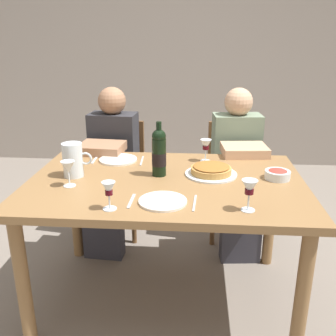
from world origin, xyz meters
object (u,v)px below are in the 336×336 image
at_px(wine_glass_centre, 206,146).
at_px(dinner_plate_right_setting, 118,160).
at_px(water_pitcher, 73,162).
at_px(salad_bowl, 278,174).
at_px(dining_table, 166,195).
at_px(baked_tart, 211,170).
at_px(diner_right, 238,167).
at_px(dinner_plate_left_setting, 163,201).
at_px(chair_right, 232,171).
at_px(wine_glass_right_diner, 68,168).
at_px(chair_left, 119,170).
at_px(diner_left, 110,165).
at_px(wine_bottle, 159,153).
at_px(wine_glass_left_diner, 249,189).
at_px(wine_glass_spare, 109,190).

distance_m(wine_glass_centre, dinner_plate_right_setting, 0.56).
bearing_deg(water_pitcher, salad_bowl, 2.25).
bearing_deg(dining_table, baked_tart, 21.42).
bearing_deg(diner_right, water_pitcher, 28.10).
bearing_deg(baked_tart, salad_bowl, -5.42).
bearing_deg(dinner_plate_left_setting, chair_right, 70.24).
height_order(wine_glass_right_diner, chair_left, wine_glass_right_diner).
height_order(diner_left, chair_right, diner_left).
relative_size(baked_tart, chair_right, 0.34).
height_order(baked_tart, dinner_plate_right_setting, baked_tart).
distance_m(wine_glass_right_diner, chair_right, 1.44).
relative_size(dinner_plate_left_setting, dinner_plate_right_setting, 0.97).
bearing_deg(wine_glass_right_diner, chair_left, 87.09).
xyz_separation_m(salad_bowl, diner_left, (-1.07, 0.58, -0.17)).
bearing_deg(wine_bottle, wine_glass_left_diner, -43.73).
height_order(baked_tart, diner_left, diner_left).
bearing_deg(dinner_plate_right_setting, wine_bottle, -40.53).
relative_size(dining_table, diner_left, 1.29).
xyz_separation_m(dinner_plate_left_setting, chair_left, (-0.45, 1.18, -0.27)).
relative_size(diner_left, diner_right, 1.00).
bearing_deg(chair_left, dinner_plate_left_setting, 115.63).
xyz_separation_m(dining_table, wine_glass_right_diner, (-0.49, -0.13, 0.19)).
xyz_separation_m(water_pitcher, diner_left, (0.06, 0.62, -0.23)).
bearing_deg(diner_right, wine_glass_centre, 47.85).
xyz_separation_m(water_pitcher, wine_glass_spare, (0.29, -0.41, 0.01)).
distance_m(wine_bottle, wine_glass_left_diner, 0.62).
bearing_deg(salad_bowl, diner_left, 151.53).
height_order(wine_glass_spare, dinner_plate_left_setting, wine_glass_spare).
height_order(dining_table, dinner_plate_left_setting, dinner_plate_left_setting).
distance_m(baked_tart, wine_glass_right_diner, 0.78).
distance_m(salad_bowl, chair_right, 0.91).
height_order(wine_glass_spare, chair_left, wine_glass_spare).
xyz_separation_m(wine_glass_centre, dinner_plate_right_setting, (-0.55, -0.03, -0.09)).
xyz_separation_m(water_pitcher, wine_glass_left_diner, (0.92, -0.37, 0.02)).
xyz_separation_m(wine_bottle, wine_glass_right_diner, (-0.45, -0.20, -0.03)).
xyz_separation_m(water_pitcher, dinner_plate_left_setting, (0.53, -0.32, -0.08)).
distance_m(wine_glass_left_diner, diner_right, 1.05).
bearing_deg(chair_right, wine_glass_left_diner, 82.56).
bearing_deg(wine_glass_right_diner, chair_right, 47.82).
distance_m(salad_bowl, diner_left, 1.23).
xyz_separation_m(wine_bottle, baked_tart, (0.29, 0.03, -0.11)).
bearing_deg(wine_glass_centre, wine_glass_right_diner, -146.48).
bearing_deg(diner_right, dinner_plate_right_setting, 18.78).
relative_size(dining_table, wine_bottle, 4.89).
distance_m(salad_bowl, wine_glass_spare, 0.95).
bearing_deg(wine_glass_spare, wine_bottle, 68.63).
height_order(dinner_plate_left_setting, chair_left, chair_left).
distance_m(dining_table, diner_right, 0.81).
distance_m(dining_table, chair_left, 1.00).
bearing_deg(chair_right, water_pitcher, 37.20).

